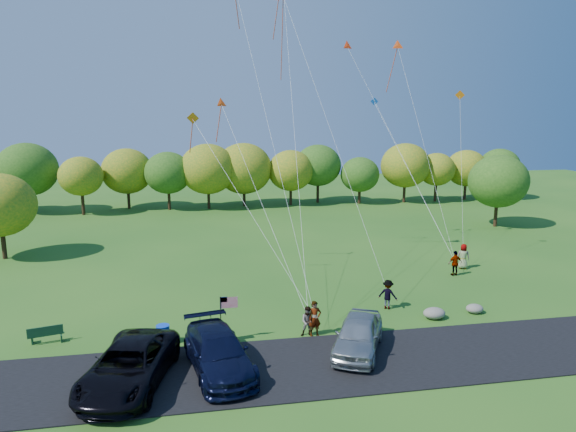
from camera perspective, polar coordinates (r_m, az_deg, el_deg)
name	(u,v)px	position (r m, az deg, el deg)	size (l,w,h in m)	color
ground	(322,329)	(28.79, 3.81, -12.37)	(140.00, 140.00, 0.00)	#235719
asphalt_lane	(343,362)	(25.30, 6.08, -15.86)	(44.00, 6.00, 0.06)	black
treeline	(256,171)	(62.37, -3.61, 5.01)	(77.16, 27.58, 8.00)	#382414
minivan_dark	(129,365)	(23.87, -17.26, -15.57)	(3.00, 6.50, 1.81)	black
minivan_navy	(219,352)	(24.25, -7.73, -14.76)	(2.46, 6.06, 1.76)	black
minivan_silver	(358,334)	(26.01, 7.81, -12.90)	(2.06, 5.13, 1.75)	#9BA1A5
flyer_a	(315,319)	(27.57, 3.00, -11.32)	(0.70, 0.46, 1.91)	#4C4C59
flyer_b	(308,321)	(27.55, 2.27, -11.63)	(0.80, 0.62, 1.64)	#4C4C59
flyer_c	(388,294)	(31.71, 11.03, -8.54)	(1.16, 0.67, 1.80)	#4C4C59
flyer_d	(455,263)	(39.19, 18.09, -5.01)	(1.08, 0.45, 1.84)	#4C4C59
flyer_e	(463,256)	(41.09, 18.90, -4.26)	(0.93, 0.61, 1.91)	#4C4C59
park_bench	(46,334)	(29.58, -25.31, -11.78)	(1.67, 0.66, 0.93)	#143721
trash_barrel	(163,335)	(27.54, -13.71, -12.69)	(0.67, 0.67, 1.00)	blue
flag_assembly	(226,308)	(26.72, -6.94, -10.10)	(0.91, 0.59, 2.46)	black
boulder_near	(434,313)	(31.06, 15.94, -10.34)	(1.29, 1.01, 0.64)	gray
boulder_far	(475,309)	(32.63, 20.03, -9.64)	(1.02, 0.85, 0.53)	gray
kites_aloft	(303,23)	(39.96, 1.65, 20.65)	(20.82, 8.27, 11.48)	#FF1C34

